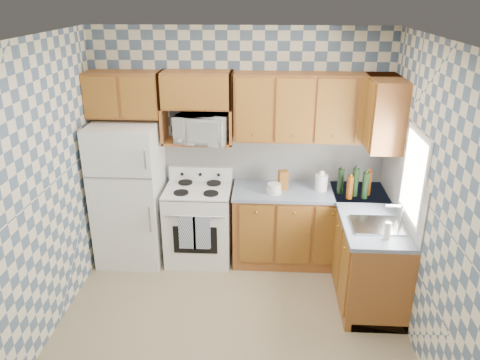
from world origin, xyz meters
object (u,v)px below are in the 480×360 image
stove_body (199,224)px  electric_kettle (321,183)px  refrigerator (129,194)px  microwave (202,128)px

stove_body → electric_kettle: electric_kettle is taller
electric_kettle → stove_body: bearing=-178.7°
stove_body → refrigerator: bearing=-178.2°
stove_body → microwave: microwave is taller
refrigerator → stove_body: bearing=1.8°
refrigerator → electric_kettle: bearing=1.5°
refrigerator → microwave: microwave is taller
microwave → electric_kettle: bearing=7.3°
microwave → electric_kettle: 1.48m
refrigerator → microwave: 1.16m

